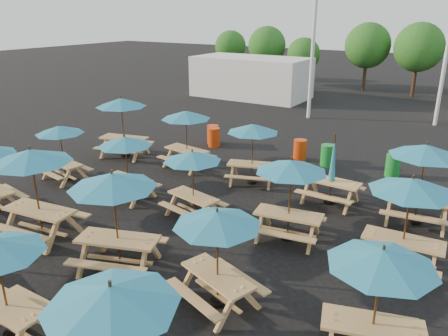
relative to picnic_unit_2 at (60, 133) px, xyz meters
The scene contains 28 objects.
ground 6.15m from the picnic_unit_2, ahead, with size 120.00×120.00×0.00m, color black.
picnic_unit_2 is the anchor object (origin of this frame).
picnic_unit_3 3.22m from the picnic_unit_2, 91.93° to the left, with size 2.50×2.50×2.52m.
picnic_unit_5 4.43m from the picnic_unit_2, 46.98° to the right, with size 2.34×2.34×2.55m.
picnic_unit_6 3.16m from the picnic_unit_2, ahead, with size 1.82×1.82×2.13m.
picnic_unit_7 4.58m from the picnic_unit_2, 48.89° to the left, with size 2.13×2.13×2.31m.
picnic_unit_9 6.75m from the picnic_unit_2, 28.61° to the right, with size 2.58×2.58×2.47m.
picnic_unit_10 5.78m from the picnic_unit_2, ahead, with size 2.01×2.01×2.08m.
picnic_unit_11 6.84m from the picnic_unit_2, 29.22° to the left, with size 2.31×2.31×2.21m.
picnic_unit_12 10.83m from the picnic_unit_2, 34.86° to the right, with size 2.22×2.22×2.37m.
picnic_unit_13 9.20m from the picnic_unit_2, 19.92° to the right, with size 2.27×2.27×2.18m.
picnic_unit_14 8.76m from the picnic_unit_2, ahead, with size 2.15×2.15×2.29m.
picnic_unit_15 9.50m from the picnic_unit_2, 19.32° to the left, with size 1.88×1.65×2.33m.
picnic_unit_17 12.16m from the picnic_unit_2, 14.30° to the right, with size 2.28×2.28×2.24m.
picnic_unit_18 11.65m from the picnic_unit_2, ahead, with size 2.02×2.02×2.34m.
picnic_unit_19 11.93m from the picnic_unit_2, 14.98° to the left, with size 2.20×2.20×2.42m.
waste_bin_0 7.21m from the picnic_unit_2, 73.32° to the left, with size 0.54×0.54×0.86m, color #CC3B0C.
waste_bin_1 6.95m from the picnic_unit_2, 69.94° to the left, with size 0.54×0.54×0.86m, color #CC3B0C.
waste_bin_2 9.36m from the picnic_unit_2, 46.20° to the left, with size 0.54×0.54×0.86m, color #CC3B0C.
waste_bin_3 10.17m from the picnic_unit_2, 40.83° to the left, with size 0.54×0.54×0.86m, color #19892D.
waste_bin_4 12.21m from the picnic_unit_2, 33.59° to the left, with size 0.54×0.54×0.86m, color #19892D.
mast_0 15.20m from the picnic_unit_2, 74.56° to the left, with size 0.20×0.20×12.00m, color silver.
event_tent_0 18.19m from the picnic_unit_2, 96.67° to the left, with size 8.00×4.00×2.80m, color silver.
tree_0 26.63m from the picnic_unit_2, 107.92° to the left, with size 2.80×2.80×4.24m.
tree_1 24.32m from the picnic_unit_2, 99.14° to the left, with size 3.11×3.11×4.72m.
tree_2 23.74m from the picnic_unit_2, 91.21° to the left, with size 2.59×2.59×3.93m.
tree_3 25.18m from the picnic_unit_2, 80.53° to the left, with size 3.36×3.36×5.09m.
tree_4 25.60m from the picnic_unit_2, 72.25° to the left, with size 3.41×3.41×5.17m.
Camera 1 is at (6.96, -9.70, 5.86)m, focal length 35.00 mm.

